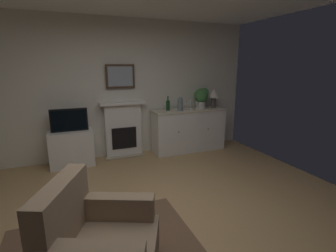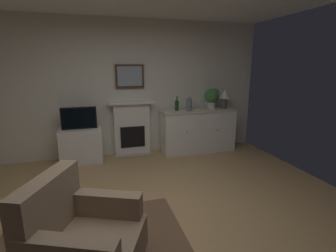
{
  "view_description": "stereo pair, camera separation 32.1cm",
  "coord_description": "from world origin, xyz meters",
  "px_view_note": "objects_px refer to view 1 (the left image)",
  "views": [
    {
      "loc": [
        -0.89,
        -2.33,
        1.78
      ],
      "look_at": [
        0.31,
        0.66,
        1.0
      ],
      "focal_mm": 26.89,
      "sensor_mm": 36.0,
      "label": 1
    },
    {
      "loc": [
        -0.58,
        -2.44,
        1.78
      ],
      "look_at": [
        0.31,
        0.66,
        1.0
      ],
      "focal_mm": 26.89,
      "sensor_mm": 36.0,
      "label": 2
    }
  ],
  "objects_px": {
    "fireplace_unit": "(123,129)",
    "armchair": "(98,245)",
    "table_lamp": "(214,95)",
    "wine_bottle": "(168,105)",
    "tv_cabinet": "(72,148)",
    "tv_set": "(69,120)",
    "potted_plant_small": "(202,96)",
    "framed_picture": "(120,76)",
    "wine_glass_left": "(186,104)",
    "wine_glass_center": "(191,103)",
    "sideboard_cabinet": "(189,130)",
    "wine_glass_right": "(197,104)",
    "vase_decorative": "(180,104)"
  },
  "relations": [
    {
      "from": "table_lamp",
      "to": "tv_set",
      "type": "xyz_separation_m",
      "value": [
        -2.92,
        -0.01,
        -0.32
      ]
    },
    {
      "from": "sideboard_cabinet",
      "to": "wine_glass_left",
      "type": "xyz_separation_m",
      "value": [
        -0.08,
        0.0,
        0.56
      ]
    },
    {
      "from": "wine_bottle",
      "to": "wine_glass_center",
      "type": "relative_size",
      "value": 1.76
    },
    {
      "from": "table_lamp",
      "to": "framed_picture",
      "type": "bearing_deg",
      "value": 173.47
    },
    {
      "from": "sideboard_cabinet",
      "to": "vase_decorative",
      "type": "xyz_separation_m",
      "value": [
        -0.23,
        -0.05,
        0.58
      ]
    },
    {
      "from": "wine_bottle",
      "to": "table_lamp",
      "type": "bearing_deg",
      "value": -2.38
    },
    {
      "from": "vase_decorative",
      "to": "potted_plant_small",
      "type": "relative_size",
      "value": 0.65
    },
    {
      "from": "fireplace_unit",
      "to": "wine_glass_left",
      "type": "xyz_separation_m",
      "value": [
        1.29,
        -0.17,
        0.46
      ]
    },
    {
      "from": "fireplace_unit",
      "to": "table_lamp",
      "type": "height_order",
      "value": "table_lamp"
    },
    {
      "from": "tv_set",
      "to": "potted_plant_small",
      "type": "height_order",
      "value": "potted_plant_small"
    },
    {
      "from": "fireplace_unit",
      "to": "sideboard_cabinet",
      "type": "height_order",
      "value": "fireplace_unit"
    },
    {
      "from": "sideboard_cabinet",
      "to": "armchair",
      "type": "relative_size",
      "value": 1.49
    },
    {
      "from": "wine_glass_center",
      "to": "wine_glass_right",
      "type": "bearing_deg",
      "value": -25.92
    },
    {
      "from": "fireplace_unit",
      "to": "vase_decorative",
      "type": "relative_size",
      "value": 3.91
    },
    {
      "from": "sideboard_cabinet",
      "to": "wine_glass_left",
      "type": "relative_size",
      "value": 9.43
    },
    {
      "from": "sideboard_cabinet",
      "to": "armchair",
      "type": "bearing_deg",
      "value": -128.11
    },
    {
      "from": "table_lamp",
      "to": "wine_glass_right",
      "type": "xyz_separation_m",
      "value": [
        -0.44,
        -0.05,
        -0.16
      ]
    },
    {
      "from": "sideboard_cabinet",
      "to": "framed_picture",
      "type": "bearing_deg",
      "value": 170.73
    },
    {
      "from": "wine_glass_right",
      "to": "armchair",
      "type": "xyz_separation_m",
      "value": [
        -2.36,
        -2.77,
        -0.63
      ]
    },
    {
      "from": "armchair",
      "to": "wine_glass_right",
      "type": "bearing_deg",
      "value": 49.59
    },
    {
      "from": "vase_decorative",
      "to": "armchair",
      "type": "relative_size",
      "value": 0.27
    },
    {
      "from": "wine_glass_center",
      "to": "potted_plant_small",
      "type": "height_order",
      "value": "potted_plant_small"
    },
    {
      "from": "table_lamp",
      "to": "fireplace_unit",
      "type": "bearing_deg",
      "value": 174.79
    },
    {
      "from": "wine_glass_left",
      "to": "wine_glass_center",
      "type": "bearing_deg",
      "value": -2.34
    },
    {
      "from": "wine_bottle",
      "to": "tv_set",
      "type": "height_order",
      "value": "wine_bottle"
    },
    {
      "from": "framed_picture",
      "to": "table_lamp",
      "type": "relative_size",
      "value": 1.37
    },
    {
      "from": "framed_picture",
      "to": "wine_bottle",
      "type": "xyz_separation_m",
      "value": [
        0.91,
        -0.18,
        -0.58
      ]
    },
    {
      "from": "framed_picture",
      "to": "potted_plant_small",
      "type": "bearing_deg",
      "value": -6.03
    },
    {
      "from": "tv_cabinet",
      "to": "vase_decorative",
      "type": "bearing_deg",
      "value": -1.77
    },
    {
      "from": "table_lamp",
      "to": "tv_cabinet",
      "type": "relative_size",
      "value": 0.53
    },
    {
      "from": "wine_glass_left",
      "to": "fireplace_unit",
      "type": "bearing_deg",
      "value": 172.34
    },
    {
      "from": "tv_cabinet",
      "to": "tv_set",
      "type": "distance_m",
      "value": 0.53
    },
    {
      "from": "table_lamp",
      "to": "wine_bottle",
      "type": "relative_size",
      "value": 1.38
    },
    {
      "from": "vase_decorative",
      "to": "tv_set",
      "type": "bearing_deg",
      "value": 178.86
    },
    {
      "from": "wine_glass_center",
      "to": "tv_set",
      "type": "height_order",
      "value": "wine_glass_center"
    },
    {
      "from": "sideboard_cabinet",
      "to": "vase_decorative",
      "type": "bearing_deg",
      "value": -167.68
    },
    {
      "from": "tv_cabinet",
      "to": "framed_picture",
      "type": "bearing_deg",
      "value": 12.01
    },
    {
      "from": "framed_picture",
      "to": "wine_glass_left",
      "type": "bearing_deg",
      "value": -9.63
    },
    {
      "from": "armchair",
      "to": "sideboard_cabinet",
      "type": "bearing_deg",
      "value": 51.89
    },
    {
      "from": "table_lamp",
      "to": "tv_cabinet",
      "type": "bearing_deg",
      "value": 179.71
    },
    {
      "from": "table_lamp",
      "to": "potted_plant_small",
      "type": "distance_m",
      "value": 0.27
    },
    {
      "from": "potted_plant_small",
      "to": "sideboard_cabinet",
      "type": "bearing_deg",
      "value": -171.8
    },
    {
      "from": "wine_glass_left",
      "to": "armchair",
      "type": "relative_size",
      "value": 0.16
    },
    {
      "from": "wine_glass_left",
      "to": "armchair",
      "type": "height_order",
      "value": "wine_glass_left"
    },
    {
      "from": "table_lamp",
      "to": "tv_cabinet",
      "type": "height_order",
      "value": "table_lamp"
    },
    {
      "from": "fireplace_unit",
      "to": "armchair",
      "type": "distance_m",
      "value": 3.12
    },
    {
      "from": "wine_bottle",
      "to": "tv_set",
      "type": "bearing_deg",
      "value": -178.44
    },
    {
      "from": "tv_cabinet",
      "to": "armchair",
      "type": "height_order",
      "value": "armchair"
    },
    {
      "from": "table_lamp",
      "to": "wine_glass_center",
      "type": "height_order",
      "value": "table_lamp"
    },
    {
      "from": "wine_bottle",
      "to": "wine_glass_left",
      "type": "height_order",
      "value": "wine_bottle"
    }
  ]
}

